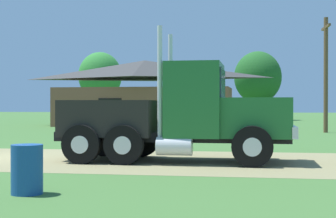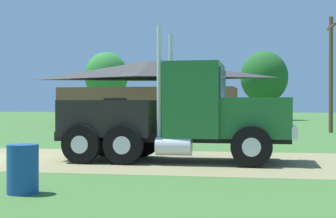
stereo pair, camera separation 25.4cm
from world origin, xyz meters
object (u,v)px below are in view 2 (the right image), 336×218
at_px(steel_barrel, 23,169).
at_px(utility_pole_near, 331,71).
at_px(truck_foreground_white, 177,117).
at_px(shed_building, 150,94).

distance_m(steel_barrel, utility_pole_near, 25.08).
relative_size(truck_foreground_white, utility_pole_near, 1.00).
relative_size(shed_building, utility_pole_near, 2.05).
xyz_separation_m(truck_foreground_white, steel_barrel, (-2.03, -6.05, -0.87)).
xyz_separation_m(steel_barrel, shed_building, (-4.11, 30.92, 2.10)).
height_order(truck_foreground_white, steel_barrel, truck_foreground_white).
height_order(steel_barrel, utility_pole_near, utility_pole_near).
xyz_separation_m(truck_foreground_white, utility_pole_near, (6.80, 17.19, 2.43)).
distance_m(truck_foreground_white, shed_building, 25.65).
bearing_deg(steel_barrel, utility_pole_near, 69.20).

